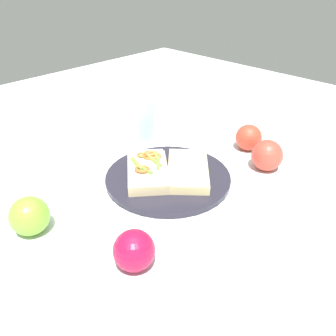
% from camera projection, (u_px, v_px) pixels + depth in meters
% --- Properties ---
extents(ground_plane, '(2.00, 2.00, 0.00)m').
position_uv_depth(ground_plane, '(168.00, 180.00, 0.86)').
color(ground_plane, silver).
rests_on(ground_plane, ground).
extents(plate, '(0.30, 0.30, 0.01)m').
position_uv_depth(plate, '(168.00, 178.00, 0.85)').
color(plate, '#24222E').
rests_on(plate, ground_plane).
extents(sandwich, '(0.18, 0.18, 0.04)m').
position_uv_depth(sandwich, '(148.00, 169.00, 0.84)').
color(sandwich, '#D1BD8C').
rests_on(sandwich, plate).
extents(bread_slice_side, '(0.19, 0.19, 0.02)m').
position_uv_depth(bread_slice_side, '(188.00, 170.00, 0.85)').
color(bread_slice_side, beige).
rests_on(bread_slice_side, plate).
extents(apple_0, '(0.10, 0.10, 0.07)m').
position_uv_depth(apple_0, '(134.00, 250.00, 0.60)').
color(apple_0, '#B41137').
rests_on(apple_0, ground_plane).
extents(apple_1, '(0.08, 0.08, 0.08)m').
position_uv_depth(apple_1, '(29.00, 216.00, 0.68)').
color(apple_1, '#79B631').
rests_on(apple_1, ground_plane).
extents(apple_2, '(0.10, 0.10, 0.07)m').
position_uv_depth(apple_2, '(249.00, 137.00, 0.97)').
color(apple_2, '#C93D2A').
rests_on(apple_2, ground_plane).
extents(apple_3, '(0.09, 0.09, 0.08)m').
position_uv_depth(apple_3, '(267.00, 155.00, 0.88)').
color(apple_3, '#D64032').
rests_on(apple_3, ground_plane).
extents(drinking_glass, '(0.07, 0.07, 0.13)m').
position_uv_depth(drinking_glass, '(142.00, 121.00, 1.00)').
color(drinking_glass, silver).
rests_on(drinking_glass, ground_plane).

